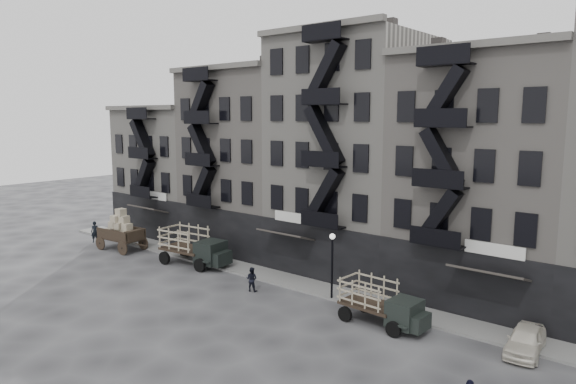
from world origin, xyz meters
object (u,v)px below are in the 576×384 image
Objects in this scene: horse at (127,237)px; pedestrian_mid at (252,279)px; pedestrian_west at (95,232)px; car_east at (526,340)px; wagon at (120,227)px; stake_truck_west at (193,244)px; stake_truck_east at (381,300)px.

horse is 1.06× the size of pedestrian_mid.
pedestrian_west reaches higher than horse.
pedestrian_west is (-36.62, -1.41, 0.32)m from car_east.
car_east is 2.36× the size of pedestrian_mid.
wagon is 8.52m from stake_truck_west.
pedestrian_mid is (20.15, -0.55, -0.16)m from pedestrian_west.
pedestrian_mid is (7.62, -1.55, -0.87)m from stake_truck_west.
wagon is at bearing 177.20° from car_east.
horse is 0.28× the size of stake_truck_west.
pedestrian_mid is at bearing -6.57° from wagon.
car_east is at bearing -41.73° from pedestrian_west.
stake_truck_west is (9.30, -0.23, 0.96)m from horse.
stake_truck_west is 3.73× the size of pedestrian_mid.
stake_truck_west reaches higher than horse.
pedestrian_mid is at bearing -18.01° from stake_truck_west.
car_east is 16.58m from pedestrian_mid.
pedestrian_west is 1.19× the size of pedestrian_mid.
stake_truck_west reaches higher than pedestrian_mid.
stake_truck_east is 2.62× the size of pedestrian_west.
pedestrian_west is at bearing 177.02° from car_east.
stake_truck_east reaches higher than pedestrian_west.
wagon is at bearing -19.72° from pedestrian_mid.
car_east is 1.98× the size of pedestrian_west.
stake_truck_east is at bearing -10.09° from stake_truck_west.
wagon is (0.83, -1.17, 1.30)m from horse.
pedestrian_west is (-29.47, 0.06, -0.45)m from stake_truck_east.
pedestrian_west is at bearing 91.58° from horse.
wagon is 0.86× the size of stake_truck_east.
wagon reaches higher than stake_truck_east.
stake_truck_west reaches higher than car_east.
wagon is 25.41m from stake_truck_east.
wagon reaches higher than pedestrian_mid.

